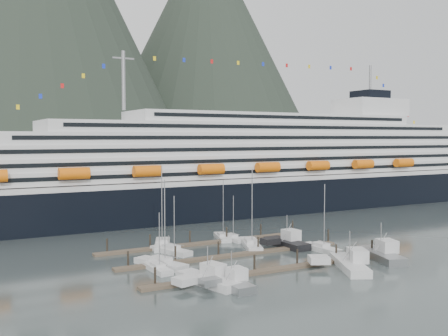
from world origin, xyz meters
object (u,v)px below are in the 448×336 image
Objects in this scene: sailboat_a at (158,269)px; trawler_e at (286,242)px; cruise_ship at (249,172)px; sailboat_g at (222,237)px; trawler_b at (231,282)px; sailboat_h at (321,249)px; sailboat_e at (162,245)px; sailboat_f at (231,239)px; trawler_d at (380,254)px; sailboat_c at (171,251)px; sailboat_d at (251,245)px; sailboat_b at (161,264)px; trawler_a at (207,279)px; trawler_c at (348,263)px.

trawler_e is at bearing -81.23° from sailboat_a.
sailboat_g is (-29.06, -35.92, -11.63)m from cruise_ship.
trawler_b is 32.25m from trawler_e.
trawler_e is (24.94, 20.45, 0.10)m from trawler_b.
sailboat_a is at bearing 85.86° from sailboat_h.
trawler_b is at bearing -159.84° from sailboat_e.
sailboat_g is 23.33m from sailboat_h.
trawler_b is 0.84× the size of trawler_e.
sailboat_f is 0.79× the size of trawler_d.
sailboat_d reaches higher than sailboat_c.
trawler_d is 1.16× the size of trawler_e.
sailboat_b is 1.29× the size of trawler_a.
cruise_ship is at bearing -26.14° from sailboat_e.
trawler_d is at bearing -120.78° from sailboat_d.
sailboat_f is 0.91× the size of trawler_e.
sailboat_c is 24.35m from trawler_e.
trawler_c is 20.16m from trawler_e.
sailboat_b is 27.25m from sailboat_g.
sailboat_c is 26.49m from trawler_b.
cruise_ship reaches higher than trawler_a.
sailboat_d is at bearing -38.19° from trawler_b.
trawler_e is (-3.82, 6.60, 0.49)m from sailboat_h.
sailboat_e is 1.23× the size of trawler_c.
trawler_a is at bearing 164.56° from sailboat_g.
sailboat_f reaches higher than trawler_c.
sailboat_g is 0.98× the size of sailboat_h.
sailboat_c is 17.17m from sailboat_d.
sailboat_g is 1.04× the size of trawler_d.
cruise_ship is 21.76× the size of trawler_b.
sailboat_e is (8.18, 18.15, 0.07)m from sailboat_a.
trawler_a is (-3.78, -23.23, 0.45)m from sailboat_c.
sailboat_b reaches higher than trawler_a.
sailboat_b reaches higher than sailboat_g.
cruise_ship is 14.89× the size of sailboat_h.
sailboat_g reaches higher than trawler_b.
sailboat_d is at bearing 39.59° from trawler_c.
sailboat_d reaches higher than trawler_e.
sailboat_d is at bearing -156.14° from sailboat_g.
sailboat_h is 0.98× the size of trawler_c.
sailboat_e is 32.82m from trawler_b.
trawler_e reaches higher than trawler_a.
cruise_ship is 16.81× the size of trawler_a.
sailboat_g is 15.71m from trawler_e.
sailboat_d is (24.46, 9.18, 0.06)m from sailboat_a.
sailboat_h reaches higher than trawler_d.
sailboat_c is 0.68× the size of sailboat_e.
sailboat_c reaches higher than trawler_d.
sailboat_e is 16.13m from sailboat_f.
cruise_ship reaches higher than trawler_d.
sailboat_g is at bearing -73.27° from sailboat_b.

